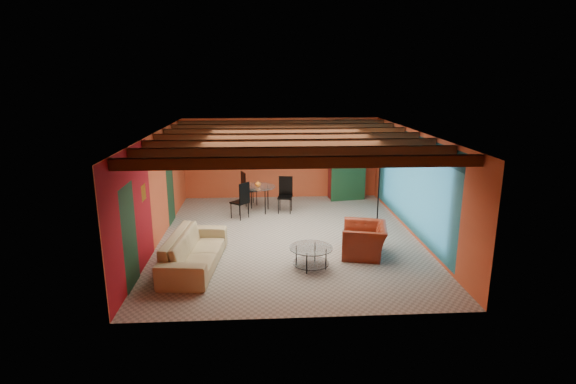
{
  "coord_description": "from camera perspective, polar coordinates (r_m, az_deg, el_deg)",
  "views": [
    {
      "loc": [
        -0.67,
        -10.87,
        4.01
      ],
      "look_at": [
        0.0,
        0.2,
        1.15
      ],
      "focal_mm": 27.89,
      "sensor_mm": 36.0,
      "label": 1
    }
  ],
  "objects": [
    {
      "name": "dining_table",
      "position": [
        13.64,
        -3.84,
        -0.27
      ],
      "size": [
        2.45,
        2.45,
        1.1
      ],
      "primitive_type": null,
      "rotation": [
        0.0,
        0.0,
        -0.18
      ],
      "color": "silver",
      "rests_on": "ground"
    },
    {
      "name": "floor_lamp",
      "position": [
        12.1,
        11.46,
        -0.2
      ],
      "size": [
        0.53,
        0.53,
        2.01
      ],
      "primitive_type": null,
      "rotation": [
        0.0,
        0.0,
        0.37
      ],
      "color": "black",
      "rests_on": "ground"
    },
    {
      "name": "room",
      "position": [
        11.12,
        0.03,
        5.94
      ],
      "size": [
        6.52,
        8.01,
        2.71
      ],
      "color": "gray",
      "rests_on": "ground"
    },
    {
      "name": "painting",
      "position": [
        15.02,
        -4.31,
        5.38
      ],
      "size": [
        1.05,
        0.03,
        0.65
      ],
      "primitive_type": "cube",
      "color": "black",
      "rests_on": "wall_back"
    },
    {
      "name": "vase",
      "position": [
        13.49,
        -3.88,
        2.35
      ],
      "size": [
        0.19,
        0.19,
        0.18
      ],
      "primitive_type": "imported",
      "rotation": [
        0.0,
        0.0,
        0.13
      ],
      "color": "orange",
      "rests_on": "dining_table"
    },
    {
      "name": "ceiling_fan",
      "position": [
        11.01,
        0.06,
        5.85
      ],
      "size": [
        1.5,
        1.5,
        0.44
      ],
      "primitive_type": null,
      "color": "#472614",
      "rests_on": "ceiling"
    },
    {
      "name": "armoire",
      "position": [
        15.15,
        7.54,
        2.89
      ],
      "size": [
        1.22,
        0.74,
        2.01
      ],
      "primitive_type": "cube",
      "rotation": [
        0.0,
        0.0,
        0.16
      ],
      "color": "maroon",
      "rests_on": "ground"
    },
    {
      "name": "potted_plant",
      "position": [
        14.95,
        7.7,
        7.6
      ],
      "size": [
        0.52,
        0.48,
        0.5
      ],
      "primitive_type": "imported",
      "rotation": [
        0.0,
        0.0,
        -0.23
      ],
      "color": "#26661E",
      "rests_on": "armoire"
    },
    {
      "name": "armchair",
      "position": [
        10.52,
        9.71,
        -6.03
      ],
      "size": [
        1.21,
        1.31,
        0.73
      ],
      "primitive_type": "imported",
      "rotation": [
        0.0,
        0.0,
        -1.8
      ],
      "color": "maroon",
      "rests_on": "ground"
    },
    {
      "name": "coffee_table",
      "position": [
        9.75,
        2.94,
        -8.31
      ],
      "size": [
        1.23,
        1.23,
        0.48
      ],
      "primitive_type": null,
      "rotation": [
        0.0,
        0.0,
        0.4
      ],
      "color": "silver",
      "rests_on": "ground"
    },
    {
      "name": "sofa",
      "position": [
        9.96,
        -11.83,
        -7.29
      ],
      "size": [
        1.23,
        2.62,
        0.74
      ],
      "primitive_type": "imported",
      "rotation": [
        0.0,
        0.0,
        1.47
      ],
      "color": "tan",
      "rests_on": "ground"
    }
  ]
}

